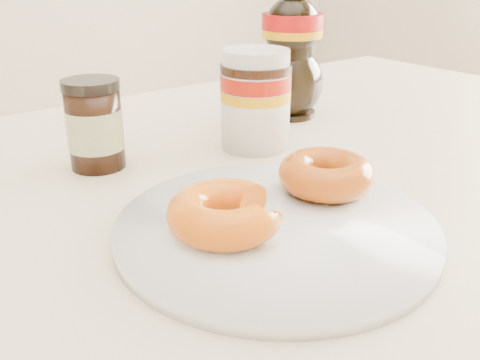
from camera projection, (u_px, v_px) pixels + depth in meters
dining_table at (263, 265)px, 0.57m from camera, size 1.40×0.90×0.75m
plate at (276, 228)px, 0.46m from camera, size 0.27×0.27×0.01m
donut_bitten at (225, 213)px, 0.43m from camera, size 0.11×0.11×0.03m
donut_whole at (326, 174)px, 0.51m from camera, size 0.12×0.12×0.03m
nutella_jar at (256, 96)px, 0.64m from camera, size 0.09×0.09×0.12m
syrup_bottle at (291, 48)px, 0.76m from camera, size 0.11×0.09×0.20m
dark_jar at (95, 125)px, 0.59m from camera, size 0.06×0.06×0.10m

